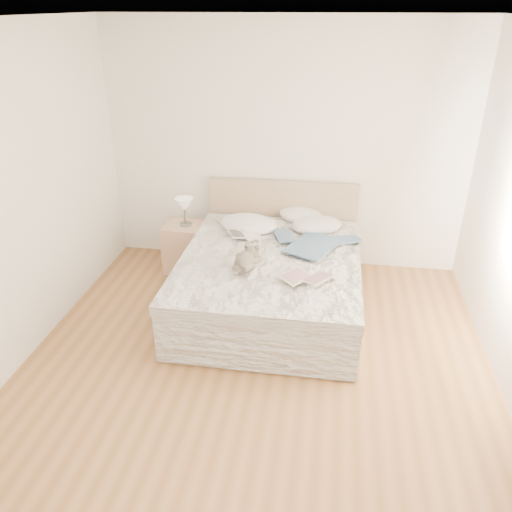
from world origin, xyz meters
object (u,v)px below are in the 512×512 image
object	(u,v)px
table_lamp	(185,206)
teddy_bear	(245,266)
nightstand	(186,247)
childrens_book	(307,278)
photo_book	(244,235)
bed	(271,278)

from	to	relation	value
table_lamp	teddy_bear	xyz separation A→B (m)	(0.85, -1.03, -0.14)
nightstand	childrens_book	distance (m)	1.87
nightstand	photo_book	distance (m)	0.88
photo_book	teddy_bear	world-z (taller)	teddy_bear
bed	teddy_bear	size ratio (longest dim) A/B	6.83
nightstand	photo_book	xyz separation A→B (m)	(0.74, -0.32, 0.35)
nightstand	childrens_book	bearing A→B (deg)	-37.88
bed	nightstand	bearing A→B (deg)	150.09
bed	photo_book	size ratio (longest dim) A/B	6.59
bed	nightstand	distance (m)	1.23
childrens_book	photo_book	bearing A→B (deg)	169.80
childrens_book	teddy_bear	bearing A→B (deg)	-150.74
table_lamp	childrens_book	world-z (taller)	table_lamp
photo_book	childrens_book	world-z (taller)	same
teddy_bear	bed	bearing A→B (deg)	75.17
bed	photo_book	bearing A→B (deg)	137.95
nightstand	teddy_bear	world-z (taller)	teddy_bear
photo_book	childrens_book	bearing A→B (deg)	-77.29
childrens_book	bed	bearing A→B (deg)	165.16
teddy_bear	table_lamp	bearing A→B (deg)	139.78
bed	table_lamp	xyz separation A→B (m)	(-1.05, 0.61, 0.48)
bed	table_lamp	world-z (taller)	bed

